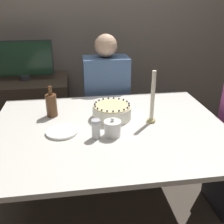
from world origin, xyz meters
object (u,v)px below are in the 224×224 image
(bottle, at_px, (51,105))
(person_man_blue_shirt, at_px, (106,108))
(cake, at_px, (112,111))
(tv_monitor, at_px, (22,60))
(sugar_bowl, at_px, (112,128))
(candle, at_px, (152,101))
(sugar_shaker, at_px, (96,129))

(bottle, bearing_deg, person_man_blue_shirt, 50.34)
(cake, xyz_separation_m, bottle, (-0.41, 0.09, 0.04))
(tv_monitor, bearing_deg, sugar_bowl, -60.05)
(bottle, distance_m, tv_monitor, 0.91)
(candle, distance_m, tv_monitor, 1.42)
(sugar_shaker, xyz_separation_m, person_man_blue_shirt, (0.17, 0.89, -0.26))
(sugar_shaker, xyz_separation_m, candle, (0.38, 0.16, 0.09))
(sugar_bowl, bearing_deg, candle, 27.21)
(person_man_blue_shirt, bearing_deg, tv_monitor, -22.22)
(cake, bearing_deg, bottle, 166.96)
(person_man_blue_shirt, distance_m, tv_monitor, 0.92)
(cake, distance_m, tv_monitor, 1.20)
(candle, xyz_separation_m, person_man_blue_shirt, (-0.21, 0.73, -0.35))
(sugar_shaker, xyz_separation_m, bottle, (-0.27, 0.35, 0.02))
(person_man_blue_shirt, xyz_separation_m, tv_monitor, (-0.76, 0.31, 0.42))
(cake, xyz_separation_m, person_man_blue_shirt, (0.04, 0.63, -0.25))
(tv_monitor, bearing_deg, person_man_blue_shirt, -22.22)
(sugar_shaker, relative_size, tv_monitor, 0.20)
(person_man_blue_shirt, bearing_deg, sugar_bowl, 85.20)
(sugar_bowl, distance_m, bottle, 0.51)
(cake, height_order, candle, candle)
(candle, bearing_deg, sugar_bowl, -152.79)
(sugar_shaker, distance_m, person_man_blue_shirt, 0.95)
(sugar_shaker, xyz_separation_m, tv_monitor, (-0.59, 1.20, 0.15))
(cake, bearing_deg, person_man_blue_shirt, 86.42)
(sugar_bowl, distance_m, sugar_shaker, 0.10)
(sugar_bowl, bearing_deg, person_man_blue_shirt, 85.20)
(sugar_shaker, relative_size, candle, 0.33)
(cake, distance_m, bottle, 0.42)
(cake, distance_m, sugar_bowl, 0.25)
(sugar_shaker, distance_m, candle, 0.42)
(sugar_bowl, distance_m, tv_monitor, 1.38)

